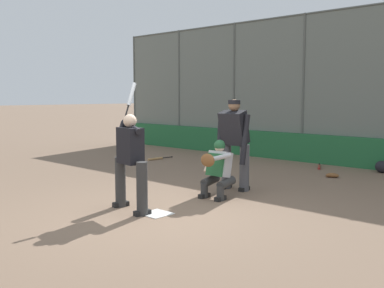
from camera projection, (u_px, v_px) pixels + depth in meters
The scene contains 11 objects.
ground_plane at pixel (156, 214), 7.24m from camera, with size 160.00×160.00×0.00m, color #7A604C.
home_plate_marker at pixel (156, 214), 7.24m from camera, with size 0.43×0.43×0.01m, color white.
backstop_fence at pixel (345, 84), 12.06m from camera, with size 17.62×0.08×4.23m.
padding_wall at pixel (341, 151), 12.18m from camera, with size 17.19×0.18×0.81m, color #236638.
batter_at_plate at pixel (130, 159), 7.38m from camera, with size 0.93×0.73×2.14m.
catcher_behind_plate at pixel (217, 168), 8.33m from camera, with size 0.58×0.68×1.09m.
umpire_home at pixel (234, 141), 9.00m from camera, with size 0.74×0.49×1.83m.
spare_bat_near_backstop at pixel (157, 159), 13.40m from camera, with size 0.14×0.91×0.07m.
spare_bat_by_padding at pixel (319, 167), 11.84m from camera, with size 0.42×0.79×0.07m.
spare_bat_third_base_side at pixel (230, 156), 13.92m from camera, with size 0.53×0.67×0.07m.
fielding_glove_on_dirt at pixel (332, 175), 10.49m from camera, with size 0.29×0.22×0.10m.
Camera 1 is at (-5.23, 4.80, 1.91)m, focal length 42.00 mm.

